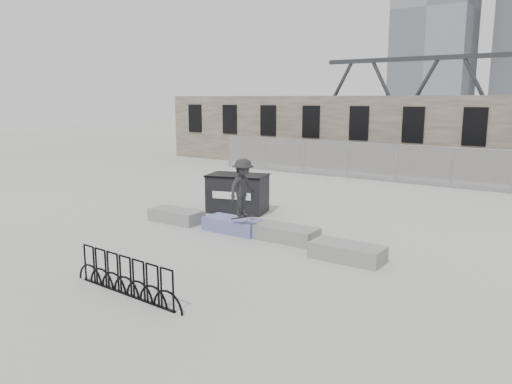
{
  "coord_description": "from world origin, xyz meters",
  "views": [
    {
      "loc": [
        8.59,
        -12.9,
        4.35
      ],
      "look_at": [
        -0.58,
        0.43,
        1.3
      ],
      "focal_mm": 35.0,
      "sensor_mm": 36.0,
      "label": 1
    }
  ],
  "objects_px": {
    "dumpster": "(238,193)",
    "bike_rack": "(126,276)",
    "planter_center_left": "(233,224)",
    "planter_far_left": "(176,215)",
    "planter_offset": "(347,251)",
    "skateboarder": "(243,188)",
    "planter_center_right": "(286,233)"
  },
  "relations": [
    {
      "from": "skateboarder",
      "to": "bike_rack",
      "type": "bearing_deg",
      "value": -170.53
    },
    {
      "from": "planter_center_right",
      "to": "planter_offset",
      "type": "height_order",
      "value": "same"
    },
    {
      "from": "planter_far_left",
      "to": "bike_rack",
      "type": "bearing_deg",
      "value": -56.03
    },
    {
      "from": "planter_far_left",
      "to": "planter_center_right",
      "type": "height_order",
      "value": "same"
    },
    {
      "from": "planter_far_left",
      "to": "planter_offset",
      "type": "height_order",
      "value": "same"
    },
    {
      "from": "planter_offset",
      "to": "dumpster",
      "type": "bearing_deg",
      "value": 152.97
    },
    {
      "from": "dumpster",
      "to": "skateboarder",
      "type": "bearing_deg",
      "value": -67.06
    },
    {
      "from": "planter_far_left",
      "to": "planter_center_left",
      "type": "height_order",
      "value": "same"
    },
    {
      "from": "planter_center_left",
      "to": "planter_center_right",
      "type": "height_order",
      "value": "same"
    },
    {
      "from": "planter_far_left",
      "to": "skateboarder",
      "type": "distance_m",
      "value": 3.48
    },
    {
      "from": "dumpster",
      "to": "planter_far_left",
      "type": "bearing_deg",
      "value": -124.77
    },
    {
      "from": "planter_center_left",
      "to": "planter_center_right",
      "type": "xyz_separation_m",
      "value": [
        1.98,
        0.09,
        0.0
      ]
    },
    {
      "from": "planter_offset",
      "to": "dumpster",
      "type": "relative_size",
      "value": 0.79
    },
    {
      "from": "dumpster",
      "to": "skateboarder",
      "type": "relative_size",
      "value": 1.3
    },
    {
      "from": "planter_center_right",
      "to": "planter_offset",
      "type": "xyz_separation_m",
      "value": [
        2.35,
        -0.69,
        0.0
      ]
    },
    {
      "from": "planter_center_left",
      "to": "bike_rack",
      "type": "height_order",
      "value": "bike_rack"
    },
    {
      "from": "planter_offset",
      "to": "bike_rack",
      "type": "xyz_separation_m",
      "value": [
        -3.05,
        -5.09,
        0.19
      ]
    },
    {
      "from": "planter_far_left",
      "to": "bike_rack",
      "type": "distance_m",
      "value": 6.75
    },
    {
      "from": "planter_far_left",
      "to": "planter_center_left",
      "type": "bearing_deg",
      "value": 2.09
    },
    {
      "from": "planter_center_left",
      "to": "bike_rack",
      "type": "bearing_deg",
      "value": -77.2
    },
    {
      "from": "planter_far_left",
      "to": "planter_offset",
      "type": "distance_m",
      "value": 6.84
    },
    {
      "from": "bike_rack",
      "to": "planter_center_left",
      "type": "bearing_deg",
      "value": 102.8
    },
    {
      "from": "planter_center_right",
      "to": "bike_rack",
      "type": "height_order",
      "value": "bike_rack"
    },
    {
      "from": "skateboarder",
      "to": "planter_far_left",
      "type": "bearing_deg",
      "value": 87.37
    },
    {
      "from": "planter_far_left",
      "to": "planter_offset",
      "type": "bearing_deg",
      "value": -4.27
    },
    {
      "from": "planter_far_left",
      "to": "planter_center_right",
      "type": "bearing_deg",
      "value": 2.37
    },
    {
      "from": "dumpster",
      "to": "skateboarder",
      "type": "height_order",
      "value": "skateboarder"
    },
    {
      "from": "planter_offset",
      "to": "planter_center_left",
      "type": "bearing_deg",
      "value": 172.13
    },
    {
      "from": "dumpster",
      "to": "bike_rack",
      "type": "xyz_separation_m",
      "value": [
        2.93,
        -8.14,
        -0.3
      ]
    },
    {
      "from": "planter_center_right",
      "to": "bike_rack",
      "type": "bearing_deg",
      "value": -96.81
    },
    {
      "from": "planter_center_right",
      "to": "bike_rack",
      "type": "relative_size",
      "value": 0.56
    },
    {
      "from": "dumpster",
      "to": "bike_rack",
      "type": "bearing_deg",
      "value": -86.59
    }
  ]
}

